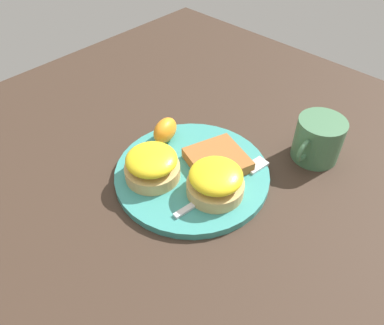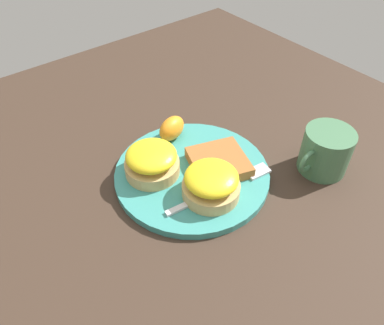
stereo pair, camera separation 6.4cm
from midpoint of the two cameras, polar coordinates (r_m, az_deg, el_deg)
The scene contains 8 objects.
ground_plane at distance 0.66m, azimuth 2.76°, elevation -2.27°, with size 1.10×1.10×0.00m, color #38281E.
plate at distance 0.66m, azimuth 2.78°, elevation -1.84°, with size 0.27×0.27×0.01m, color teal.
sandwich_benedict_left at distance 0.63m, azimuth -3.30°, elevation 0.06°, with size 0.09×0.09×0.05m.
sandwich_benedict_right at distance 0.60m, azimuth 6.01°, elevation -3.32°, with size 0.09×0.09×0.05m.
hashbrown_patty at distance 0.66m, azimuth 6.87°, elevation -0.10°, with size 0.09×0.09×0.02m, color #9D5C2B.
orange_wedge at distance 0.70m, azimuth -0.52°, elevation 5.10°, with size 0.06×0.04×0.04m, color orange.
fork at distance 0.63m, azimuth 8.19°, elevation -3.72°, with size 0.20×0.04×0.00m.
cup at distance 0.70m, azimuth 22.15°, elevation 1.50°, with size 0.11×0.09×0.08m.
Camera 2 is at (0.29, 0.36, 0.47)m, focal length 35.00 mm.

